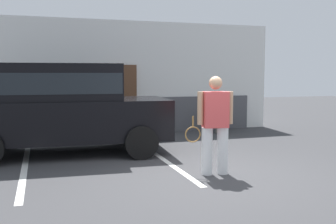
% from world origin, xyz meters
% --- Properties ---
extents(ground_plane, '(40.00, 40.00, 0.00)m').
position_xyz_m(ground_plane, '(0.00, 0.00, 0.00)').
color(ground_plane, '#38383A').
extents(parking_stripe_0, '(0.12, 4.40, 0.01)m').
position_xyz_m(parking_stripe_0, '(-3.27, 1.50, 0.00)').
color(parking_stripe_0, silver).
rests_on(parking_stripe_0, ground_plane).
extents(parking_stripe_1, '(0.12, 4.40, 0.01)m').
position_xyz_m(parking_stripe_1, '(-0.46, 1.50, 0.00)').
color(parking_stripe_1, silver).
rests_on(parking_stripe_1, ground_plane).
extents(house_frontage, '(8.79, 0.40, 3.44)m').
position_xyz_m(house_frontage, '(-0.01, 5.49, 1.62)').
color(house_frontage, white).
rests_on(house_frontage, ground_plane).
extents(parked_suv, '(4.72, 2.41, 2.05)m').
position_xyz_m(parked_suv, '(-2.49, 2.74, 1.15)').
color(parked_suv, black).
rests_on(parked_suv, ground_plane).
extents(tennis_player_man, '(0.90, 0.33, 1.79)m').
position_xyz_m(tennis_player_man, '(0.06, 0.03, 0.93)').
color(tennis_player_man, white).
rests_on(tennis_player_man, ground_plane).
extents(potted_plant_by_porch, '(0.61, 0.61, 0.80)m').
position_xyz_m(potted_plant_by_porch, '(2.40, 4.51, 0.44)').
color(potted_plant_by_porch, gray).
rests_on(potted_plant_by_porch, ground_plane).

